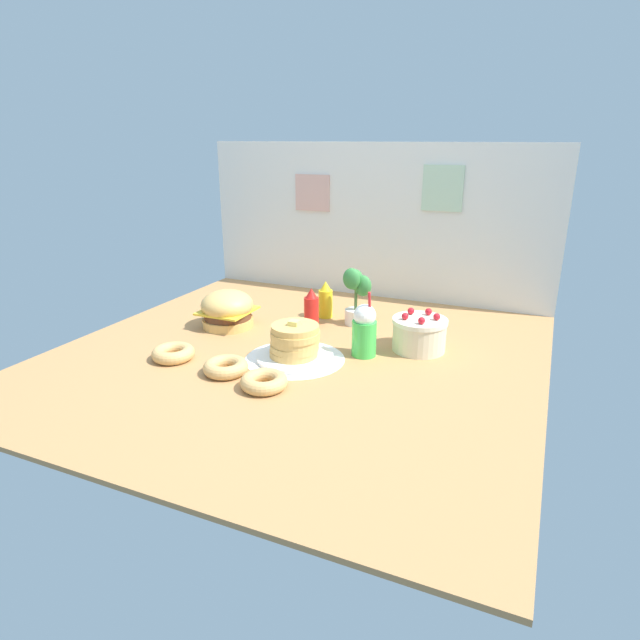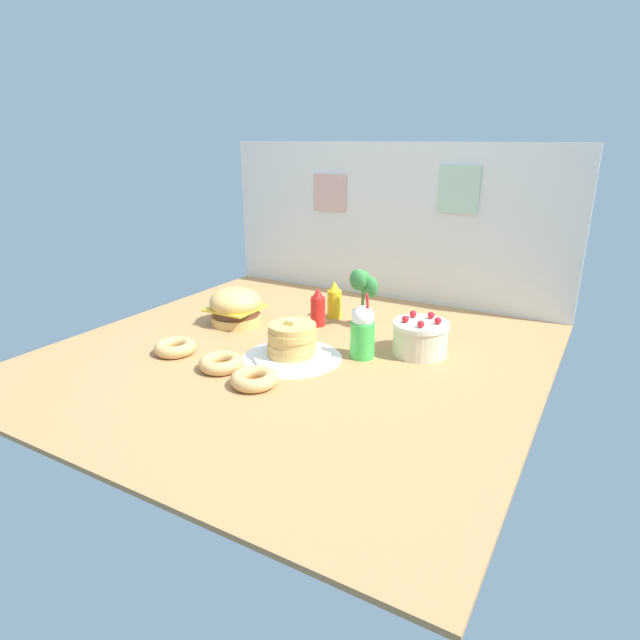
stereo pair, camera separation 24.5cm
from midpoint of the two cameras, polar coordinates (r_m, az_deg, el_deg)
ground_plane at (r=2.47m, az=0.04°, el=-3.90°), size 2.17×2.16×0.02m
back_wall at (r=3.29m, az=9.57°, el=10.33°), size 2.17×0.04×0.93m
doily_mat at (r=2.41m, az=-0.11°, el=-4.12°), size 0.45×0.45×0.00m
burger at (r=2.85m, az=-6.67°, el=1.39°), size 0.27×0.27×0.20m
pancake_stack at (r=2.39m, az=-0.10°, el=-2.52°), size 0.35×0.35×0.18m
layer_cake at (r=2.50m, az=13.51°, el=-1.90°), size 0.26×0.26×0.19m
ketchup_bottle at (r=2.80m, az=2.27°, el=1.24°), size 0.08×0.08×0.21m
mustard_bottle at (r=2.93m, az=3.95°, el=2.03°), size 0.08×0.08×0.21m
cream_soda_cup at (r=2.40m, az=7.52°, el=-1.35°), size 0.11×0.11×0.31m
donut_pink_glaze at (r=2.52m, az=-12.68°, el=-2.91°), size 0.19×0.19×0.06m
donut_chocolate at (r=2.31m, az=-7.63°, el=-4.63°), size 0.19×0.19×0.06m
donut_vanilla at (r=2.15m, az=-3.88°, el=-6.37°), size 0.19×0.19×0.06m
potted_plant at (r=2.80m, az=7.17°, el=2.62°), size 0.15×0.13×0.31m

